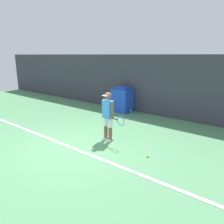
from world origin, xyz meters
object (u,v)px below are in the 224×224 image
at_px(covered_chair, 122,100).
at_px(water_bottle, 131,111).
at_px(tennis_ball, 148,156).
at_px(tennis_player, 108,115).

xyz_separation_m(covered_chair, water_bottle, (0.57, -0.10, -0.45)).
xyz_separation_m(tennis_ball, water_bottle, (-2.88, 3.39, 0.08)).
xyz_separation_m(tennis_player, water_bottle, (-1.30, 3.15, -0.74)).
distance_m(covered_chair, water_bottle, 0.74).
bearing_deg(tennis_player, water_bottle, 122.12).
xyz_separation_m(tennis_player, covered_chair, (-1.87, 3.25, -0.29)).
bearing_deg(covered_chair, tennis_player, -60.04).
height_order(tennis_player, covered_chair, tennis_player).
relative_size(tennis_player, water_bottle, 6.45).
height_order(tennis_player, water_bottle, tennis_player).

